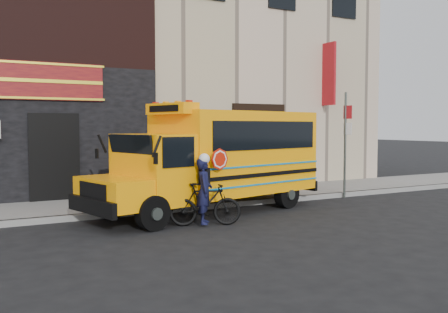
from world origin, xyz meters
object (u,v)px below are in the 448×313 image
cyclist (204,193)px  bicycle (205,204)px  school_bus (219,157)px  sign_pole (346,140)px

cyclist → bicycle: bearing=-101.2°
school_bus → sign_pole: 4.83m
sign_pole → cyclist: 6.45m
sign_pole → cyclist: sign_pole is taller
school_bus → sign_pole: (4.81, 0.26, 0.37)m
sign_pole → bicycle: 6.49m
school_bus → cyclist: bearing=-127.4°
school_bus → cyclist: school_bus is taller
school_bus → sign_pole: bearing=3.1°
sign_pole → school_bus: bearing=-176.9°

